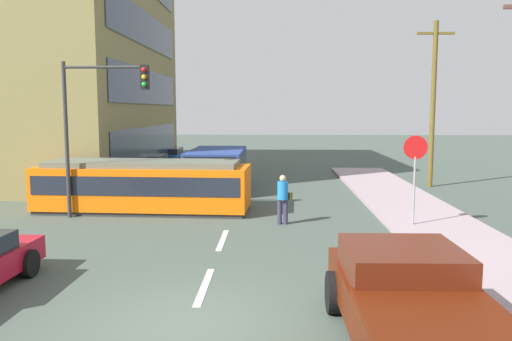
# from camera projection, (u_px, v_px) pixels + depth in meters

# --- Properties ---
(ground_plane) EXTENTS (120.00, 120.00, 0.00)m
(ground_plane) POSITION_uv_depth(u_px,v_px,m) (233.00, 213.00, 19.14)
(ground_plane) COLOR #445047
(sidewalk_curb_right) EXTENTS (3.20, 36.00, 0.14)m
(sidewalk_curb_right) POSITION_uv_depth(u_px,v_px,m) (455.00, 240.00, 14.93)
(sidewalk_curb_right) COLOR #A38E95
(sidewalk_curb_right) RESTS_ON ground
(lane_stripe_1) EXTENTS (0.16, 2.40, 0.01)m
(lane_stripe_1) POSITION_uv_depth(u_px,v_px,m) (205.00, 286.00, 11.20)
(lane_stripe_1) COLOR silver
(lane_stripe_1) RESTS_ON ground
(lane_stripe_2) EXTENTS (0.16, 2.40, 0.01)m
(lane_stripe_2) POSITION_uv_depth(u_px,v_px,m) (223.00, 240.00, 15.17)
(lane_stripe_2) COLOR silver
(lane_stripe_2) RESTS_ON ground
(lane_stripe_3) EXTENTS (0.16, 2.40, 0.01)m
(lane_stripe_3) POSITION_uv_depth(u_px,v_px,m) (243.00, 187.00, 25.41)
(lane_stripe_3) COLOR silver
(lane_stripe_3) RESTS_ON ground
(lane_stripe_4) EXTENTS (0.16, 2.40, 0.01)m
(lane_stripe_4) POSITION_uv_depth(u_px,v_px,m) (249.00, 173.00, 31.37)
(lane_stripe_4) COLOR silver
(lane_stripe_4) RESTS_ON ground
(corner_building) EXTENTS (16.81, 16.97, 16.00)m
(corner_building) POSITION_uv_depth(u_px,v_px,m) (1.00, 36.00, 29.22)
(corner_building) COLOR olive
(corner_building) RESTS_ON ground
(streetcar_tram) EXTENTS (8.04, 2.89, 1.92)m
(streetcar_tram) POSITION_uv_depth(u_px,v_px,m) (144.00, 185.00, 19.46)
(streetcar_tram) COLOR orange
(streetcar_tram) RESTS_ON ground
(city_bus) EXTENTS (2.56, 5.56, 1.92)m
(city_bus) POSITION_uv_depth(u_px,v_px,m) (217.00, 167.00, 24.67)
(city_bus) COLOR navy
(city_bus) RESTS_ON ground
(pedestrian_crossing) EXTENTS (0.51, 0.36, 1.67)m
(pedestrian_crossing) POSITION_uv_depth(u_px,v_px,m) (283.00, 197.00, 17.18)
(pedestrian_crossing) COLOR #322E48
(pedestrian_crossing) RESTS_ON ground
(pickup_truck_parked) EXTENTS (2.33, 5.03, 1.55)m
(pickup_truck_parked) POSITION_uv_depth(u_px,v_px,m) (410.00, 301.00, 8.19)
(pickup_truck_parked) COLOR #501807
(pickup_truck_parked) RESTS_ON ground
(parked_sedan_mid) EXTENTS (2.14, 4.09, 1.19)m
(parked_sedan_mid) POSITION_uv_depth(u_px,v_px,m) (115.00, 180.00, 23.51)
(parked_sedan_mid) COLOR silver
(parked_sedan_mid) RESTS_ON ground
(parked_sedan_far) EXTENTS (1.98, 4.22, 1.19)m
(parked_sedan_far) POSITION_uv_depth(u_px,v_px,m) (151.00, 165.00, 30.14)
(parked_sedan_far) COLOR #B1B9CF
(parked_sedan_far) RESTS_ON ground
(parked_sedan_furthest) EXTENTS (1.96, 4.46, 1.19)m
(parked_sedan_furthest) POSITION_uv_depth(u_px,v_px,m) (170.00, 156.00, 35.94)
(parked_sedan_furthest) COLOR navy
(parked_sedan_furthest) RESTS_ON ground
(stop_sign) EXTENTS (0.76, 0.07, 2.88)m
(stop_sign) POSITION_uv_depth(u_px,v_px,m) (415.00, 161.00, 16.41)
(stop_sign) COLOR gray
(stop_sign) RESTS_ON sidewalk_curb_right
(traffic_light_mast) EXTENTS (3.05, 0.33, 5.50)m
(traffic_light_mast) POSITION_uv_depth(u_px,v_px,m) (98.00, 110.00, 17.90)
(traffic_light_mast) COLOR #333333
(traffic_light_mast) RESTS_ON ground
(utility_pole_mid) EXTENTS (1.80, 0.24, 8.11)m
(utility_pole_mid) POSITION_uv_depth(u_px,v_px,m) (433.00, 101.00, 25.20)
(utility_pole_mid) COLOR brown
(utility_pole_mid) RESTS_ON ground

